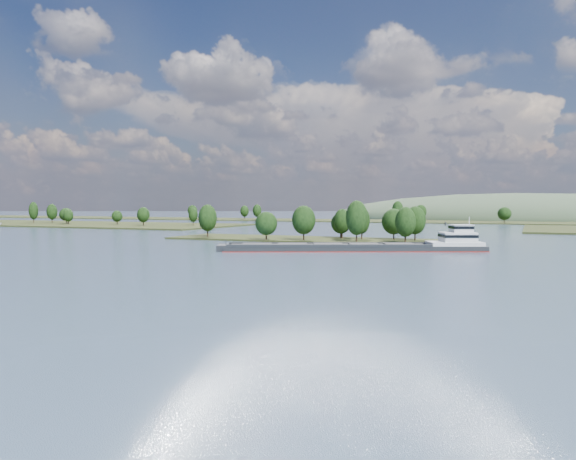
% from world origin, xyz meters
% --- Properties ---
extents(ground, '(1800.00, 1800.00, 0.00)m').
position_xyz_m(ground, '(0.00, 120.00, 0.00)').
color(ground, '#3A4B64').
rests_on(ground, ground).
extents(tree_island, '(100.00, 31.56, 14.66)m').
position_xyz_m(tree_island, '(6.86, 178.86, 4.07)').
color(tree_island, '#252C13').
rests_on(tree_island, ground).
extents(left_bank, '(300.00, 80.00, 15.04)m').
position_xyz_m(left_bank, '(-229.26, 259.98, 0.86)').
color(left_bank, '#252C13').
rests_on(left_bank, ground).
extents(back_shoreline, '(900.00, 60.00, 15.54)m').
position_xyz_m(back_shoreline, '(7.79, 399.67, 0.72)').
color(back_shoreline, '#252C13').
rests_on(back_shoreline, ground).
extents(hill_west, '(320.00, 160.00, 44.00)m').
position_xyz_m(hill_west, '(60.00, 500.00, 0.00)').
color(hill_west, '#354831').
rests_on(hill_west, ground).
extents(cargo_barge, '(70.42, 37.61, 9.90)m').
position_xyz_m(cargo_barge, '(33.00, 144.78, 1.25)').
color(cargo_barge, black).
rests_on(cargo_barge, ground).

